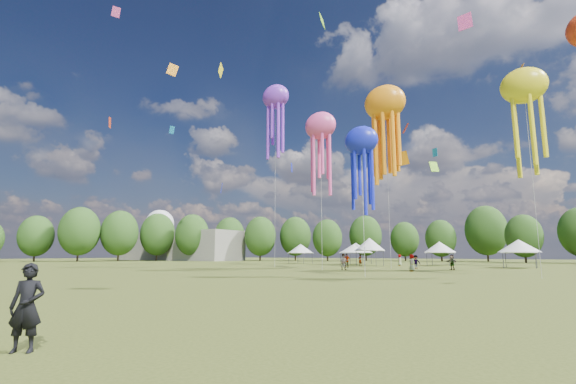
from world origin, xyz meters
The scene contains 10 objects.
ground centered at (0.00, 0.00, 0.00)m, with size 300.00×300.00×0.00m, color #384416.
observer_main centered at (9.19, -3.49, 0.84)m, with size 0.61×0.40×1.68m, color black.
spectator_near centered at (-2.56, 35.30, 0.94)m, with size 0.91×0.71×1.87m, color gray.
spectators_far centered at (4.39, 44.43, 0.89)m, with size 27.90×19.05×1.90m.
festival_tents centered at (-4.36, 56.17, 2.94)m, with size 41.62×12.25×4.30m.
show_kites centered at (8.06, 43.33, 21.37)m, with size 44.89×31.85×32.59m.
small_kites centered at (-1.31, 41.60, 26.96)m, with size 71.45×52.44×46.19m.
treeline centered at (-3.87, 62.51, 6.54)m, with size 201.57×95.24×13.43m.
hangar centered at (-72.00, 72.00, 4.00)m, with size 40.00×12.00×8.00m, color gray.
radome centered at (-88.00, 78.00, 9.99)m, with size 9.00×9.00×16.00m.
Camera 1 is at (17.75, -7.35, 1.85)m, focal length 24.87 mm.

